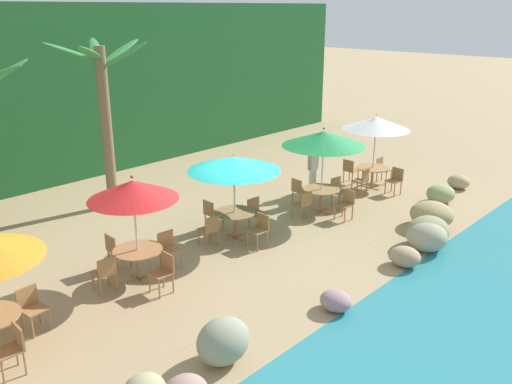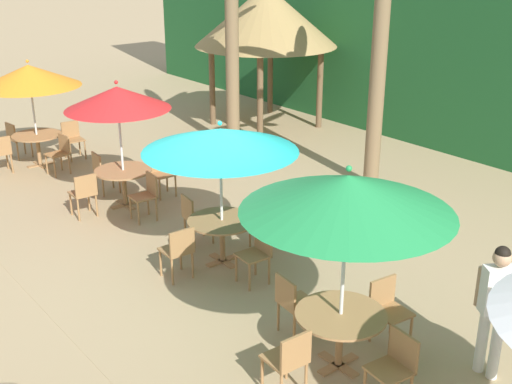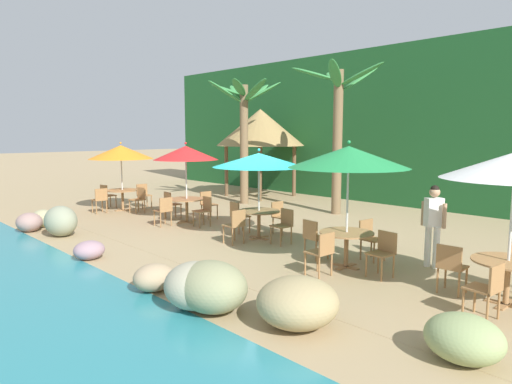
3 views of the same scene
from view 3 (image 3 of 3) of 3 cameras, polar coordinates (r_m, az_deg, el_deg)
ground_plane at (r=11.94m, az=-0.58°, el=-5.93°), size 120.00×120.00×0.00m
terrace_deck at (r=11.94m, az=-0.58°, el=-5.91°), size 18.00×5.20×0.01m
foliage_backdrop at (r=18.95m, az=19.88°, el=7.69°), size 28.00×2.40×6.00m
rock_seawall at (r=8.34m, az=-8.85°, el=-9.46°), size 14.27×2.38×0.82m
umbrella_orange at (r=16.84m, az=-16.42°, el=4.77°), size 2.22×2.22×2.43m
dining_table_orange at (r=16.96m, az=-16.24°, el=-0.16°), size 1.10×1.10×0.74m
chair_orange_seaward at (r=16.33m, az=-14.31°, el=-0.73°), size 0.46×0.47×0.87m
chair_orange_inland at (r=17.41m, az=-13.79°, el=-0.23°), size 0.45×0.45×0.87m
chair_orange_left at (r=17.62m, az=-18.05°, el=-0.29°), size 0.47×0.48×0.87m
chair_orange_right at (r=16.56m, az=-18.77°, el=-0.79°), size 0.45×0.44×0.87m
umbrella_red at (r=14.13m, az=-8.71°, el=4.82°), size 1.97×1.97×2.47m
dining_table_red at (r=14.27m, az=-8.59°, el=-1.31°), size 1.10×1.10×0.74m
chair_red_seaward at (r=13.61m, az=-6.45°, el=-2.13°), size 0.46×0.46×0.87m
chair_red_inland at (r=14.83m, az=-6.00°, el=-1.34°), size 0.45×0.44×0.87m
chair_red_left at (r=14.97m, az=-10.54°, el=-1.34°), size 0.45×0.46×0.87m
chair_red_right at (r=13.77m, az=-11.33°, el=-2.12°), size 0.44×0.43×0.87m
umbrella_teal at (r=11.78m, az=0.37°, el=3.98°), size 2.40×2.40×2.35m
dining_table_teal at (r=11.95m, az=0.36°, el=-2.91°), size 1.10×1.10×0.74m
chair_teal_seaward at (r=11.41m, az=3.47°, el=-3.93°), size 0.45×0.45×0.87m
chair_teal_inland at (r=12.60m, az=3.00°, el=-2.85°), size 0.45×0.44×0.87m
chair_teal_left at (r=12.61m, az=-2.26°, el=-2.84°), size 0.47×0.48×0.87m
chair_teal_right at (r=11.36m, az=-2.52°, el=-3.98°), size 0.44×0.43×0.87m
umbrella_green at (r=9.36m, az=11.41°, el=4.27°), size 2.42×2.42×2.60m
dining_table_green at (r=9.58m, az=11.16°, el=-5.62°), size 1.10×1.10×0.74m
chair_green_seaward at (r=9.15m, az=15.53°, el=-7.02°), size 0.47×0.47×0.87m
chair_green_inland at (r=10.30m, az=13.92°, el=-5.37°), size 0.47×0.46×0.87m
chair_green_left at (r=10.10m, az=7.15°, el=-5.45°), size 0.46×0.47×0.87m
chair_green_right at (r=8.91m, az=8.21°, el=-7.21°), size 0.45×0.44×0.87m
dining_table_white at (r=8.38m, az=28.78°, el=-8.28°), size 1.10×1.10×0.74m
chair_white_left at (r=8.56m, az=23.02°, el=-8.34°), size 0.44×0.45×0.87m
chair_white_right at (r=7.62m, az=26.86°, el=-10.46°), size 0.46×0.46×0.87m
palm_tree_nearest at (r=17.84m, az=-1.53°, el=9.10°), size 2.92×2.82×4.72m
palm_tree_second at (r=15.74m, az=10.23°, el=9.29°), size 2.88×2.89×5.00m
palapa_hut at (r=19.99m, az=0.53°, el=7.97°), size 3.80×3.80×3.77m
waiter_in_white at (r=9.99m, az=21.14°, el=-3.28°), size 0.52×0.39×1.70m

